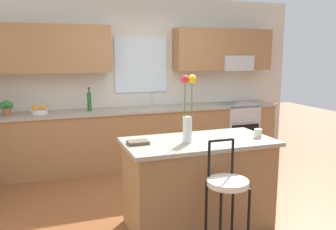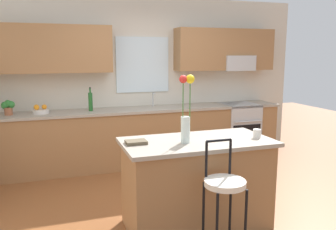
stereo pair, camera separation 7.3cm
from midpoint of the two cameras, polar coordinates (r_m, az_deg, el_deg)
ground_plane at (r=4.31m, az=3.45°, el=-14.40°), size 14.00×14.00×0.00m
back_wall_assembly at (r=5.83m, az=-3.49°, el=7.32°), size 5.60×0.50×2.70m
counter_run at (r=5.69m, az=-2.92°, el=-3.38°), size 4.56×0.64×0.92m
sink_faucet at (r=5.76m, az=-2.08°, el=2.80°), size 0.02×0.13×0.23m
oven_range at (r=6.31m, az=11.69°, el=-2.31°), size 0.60×0.64×0.92m
kitchen_island at (r=3.68m, az=5.28°, el=-11.03°), size 1.52×0.78×0.92m
bar_stool_near at (r=3.12m, az=9.88°, el=-11.72°), size 0.36×0.36×1.04m
flower_vase at (r=3.37m, az=3.58°, el=0.38°), size 0.15×0.09×0.67m
mug_ceramic at (r=3.74m, az=14.88°, el=-2.94°), size 0.08×0.08×0.09m
cookbook at (r=3.39m, az=-4.63°, el=-4.45°), size 0.20×0.15×0.03m
fruit_bowl_oranges at (r=5.40m, az=-19.77°, el=0.69°), size 0.24×0.24×0.13m
bottle_olive_oil at (r=5.42m, az=-12.19°, el=2.21°), size 0.06×0.06×0.36m
potted_plant_small at (r=5.42m, az=-24.35°, el=1.28°), size 0.19×0.13×0.22m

